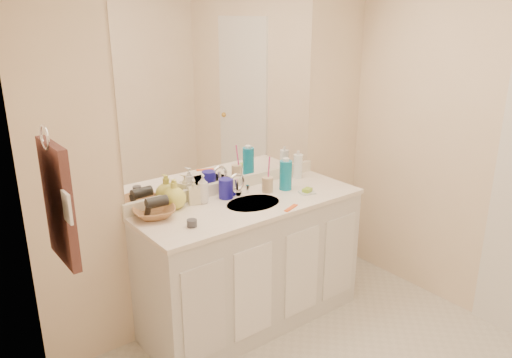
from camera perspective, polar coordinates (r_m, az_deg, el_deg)
The scene contains 25 objects.
wall_back at distance 3.33m, azimuth -3.43°, elevation 3.86°, with size 2.60×0.02×2.40m, color #F5DEC0.
wall_left at distance 1.69m, azimuth -15.18°, elevation -12.33°, with size 0.02×2.60×2.40m, color #F5DEC0.
vanity_cabinet at distance 3.41m, azimuth -0.52°, elevation -9.78°, with size 1.50×0.55×0.85m, color silver.
countertop at distance 3.22m, azimuth -0.54°, elevation -2.89°, with size 1.52×0.57×0.03m, color white.
backsplash at distance 3.40m, azimuth -3.20°, elevation -0.75°, with size 1.52×0.03×0.08m, color white.
sink_basin at distance 3.21m, azimuth -0.33°, elevation -2.94°, with size 0.37×0.37×0.02m, color silver.
faucet at distance 3.32m, azimuth -2.22°, elevation -0.96°, with size 0.02×0.02×0.11m, color silver.
mirror at distance 3.25m, azimuth -3.49°, elevation 9.98°, with size 1.48×0.01×1.20m, color white.
blue_mug at distance 3.27m, azimuth -3.45°, elevation -1.09°, with size 0.10×0.10×0.13m, color #1A169A.
tan_cup at distance 3.38m, azimuth 1.31°, elevation -0.64°, with size 0.08×0.08×0.10m, color #C9B08E.
toothbrush at distance 3.36m, azimuth 1.46°, elevation 0.97°, with size 0.01×0.01×0.20m, color #DC3A91.
mouthwash_bottle at distance 3.42m, azimuth 3.41°, elevation 0.44°, with size 0.09×0.09×0.20m, color #0E7FAA.
clear_pump_bottle at distance 3.67m, azimuth 4.81°, elevation 1.47°, with size 0.07×0.07×0.18m, color white.
soap_dish at distance 3.38m, azimuth 5.86°, elevation -1.55°, with size 0.10×0.08×0.01m, color silver.
green_soap at distance 3.38m, azimuth 5.87°, elevation -1.26°, with size 0.06×0.05×0.02m, color #8DBB2D.
orange_comb at distance 3.12m, azimuth 4.01°, elevation -3.31°, with size 0.13×0.03×0.01m, color #EC5318.
dark_jar at distance 2.88m, azimuth -7.34°, elevation -5.02°, with size 0.06×0.06×0.04m, color #3A3A41.
soap_bottle_white at distance 3.19m, azimuth -6.08°, elevation -1.10°, with size 0.07×0.07×0.19m, color white.
soap_bottle_cream at distance 3.19m, azimuth -7.09°, elevation -1.42°, with size 0.07×0.07×0.16m, color beige.
soap_bottle_yellow at distance 3.13m, azimuth -9.31°, elevation -1.69°, with size 0.15×0.15×0.19m, color #DEDE56.
wicker_basket at distance 3.04m, azimuth -11.55°, elevation -3.71°, with size 0.25×0.25×0.06m, color #98653D.
hair_dryer at distance 3.03m, azimuth -11.28°, elevation -2.59°, with size 0.07×0.07×0.13m, color black.
towel_ring at distance 2.26m, azimuth -23.02°, elevation 4.40°, with size 0.11×0.11×0.01m, color silver.
hand_towel at distance 2.35m, azimuth -21.63°, elevation -2.60°, with size 0.04×0.32×0.55m, color #38201E.
switch_plate at distance 2.15m, azimuth -20.79°, elevation -3.05°, with size 0.01×0.09×0.13m, color white.
Camera 1 is at (-1.81, -1.36, 2.05)m, focal length 35.00 mm.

